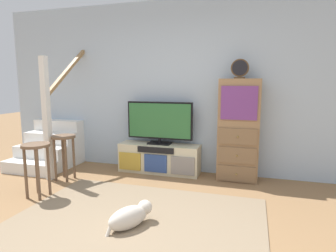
% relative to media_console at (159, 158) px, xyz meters
% --- Properties ---
extents(ground_plane, '(20.00, 20.00, 0.00)m').
position_rel_media_console_xyz_m(ground_plane, '(0.30, -2.19, -0.23)').
color(ground_plane, olive).
extents(back_wall, '(6.40, 0.12, 2.70)m').
position_rel_media_console_xyz_m(back_wall, '(0.30, 0.27, 1.12)').
color(back_wall, '#A8BCD1').
rests_on(back_wall, ground_plane).
extents(area_rug, '(2.60, 1.80, 0.01)m').
position_rel_media_console_xyz_m(area_rug, '(0.30, -1.59, -0.22)').
color(area_rug, '#847056').
rests_on(area_rug, ground_plane).
extents(media_console, '(1.29, 0.38, 0.46)m').
position_rel_media_console_xyz_m(media_console, '(0.00, 0.00, 0.00)').
color(media_console, beige).
rests_on(media_console, ground_plane).
extents(television, '(1.06, 0.22, 0.67)m').
position_rel_media_console_xyz_m(television, '(-0.00, 0.02, 0.59)').
color(television, black).
rests_on(television, media_console).
extents(side_cabinet, '(0.58, 0.38, 1.48)m').
position_rel_media_console_xyz_m(side_cabinet, '(1.22, 0.01, 0.51)').
color(side_cabinet, '#93704C').
rests_on(side_cabinet, ground_plane).
extents(desk_clock, '(0.25, 0.08, 0.27)m').
position_rel_media_console_xyz_m(desk_clock, '(1.20, -0.00, 1.39)').
color(desk_clock, '#4C3823').
rests_on(desk_clock, side_cabinet).
extents(staircase, '(1.00, 1.36, 2.20)m').
position_rel_media_console_xyz_m(staircase, '(-1.94, 0.01, 0.14)').
color(staircase, white).
rests_on(staircase, ground_plane).
extents(bar_stool_near, '(0.34, 0.34, 0.68)m').
position_rel_media_console_xyz_m(bar_stool_near, '(-1.14, -1.39, 0.28)').
color(bar_stool_near, brown).
rests_on(bar_stool_near, ground_plane).
extents(bar_stool_far, '(0.34, 0.34, 0.67)m').
position_rel_media_console_xyz_m(bar_stool_far, '(-1.22, -0.74, 0.27)').
color(bar_stool_far, brown).
rests_on(bar_stool_far, ground_plane).
extents(dog, '(0.40, 0.50, 0.23)m').
position_rel_media_console_xyz_m(dog, '(0.29, -1.77, -0.11)').
color(dog, beige).
rests_on(dog, ground_plane).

